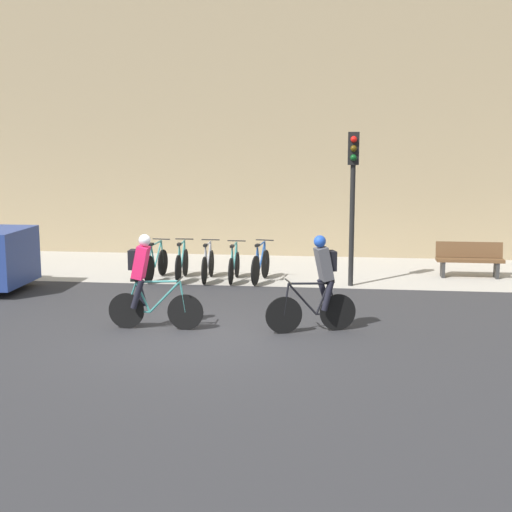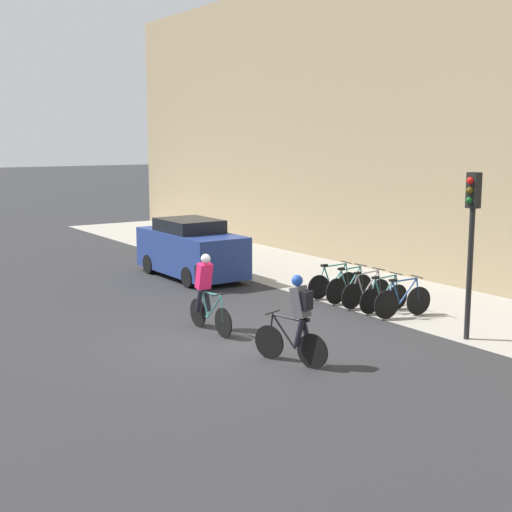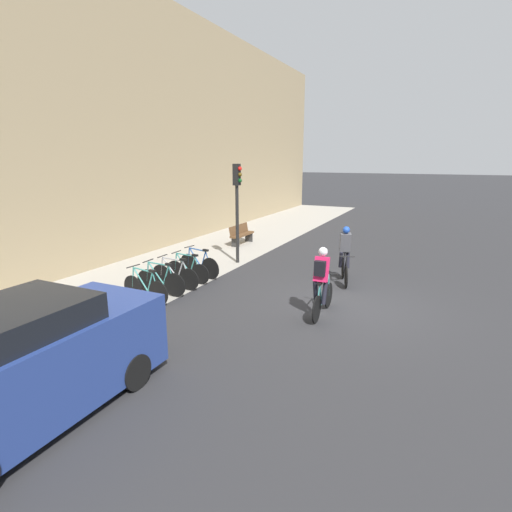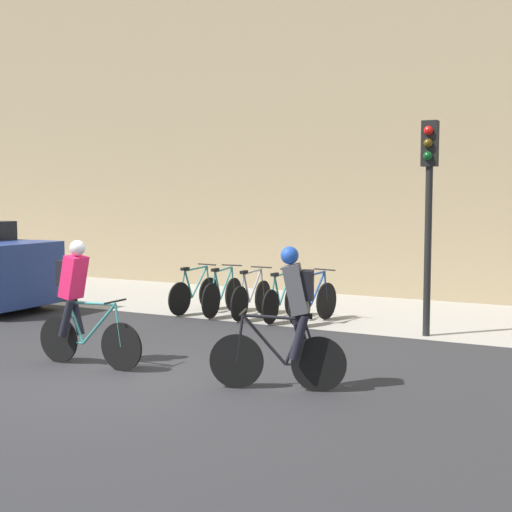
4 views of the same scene
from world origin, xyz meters
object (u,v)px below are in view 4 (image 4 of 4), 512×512
Objects in this scene: cyclist_grey at (291,315)px; traffic_light_pole at (429,188)px; parked_bike_2 at (252,297)px; parked_bike_4 at (313,301)px; cyclist_pink at (78,299)px; parked_bike_3 at (282,300)px; parked_bike_0 at (195,293)px; parked_bike_1 at (223,295)px.

traffic_light_pole reaches higher than cyclist_grey.
parked_bike_2 is at bearing 175.58° from traffic_light_pole.
parked_bike_4 reaches higher than parked_bike_2.
cyclist_grey is 1.07× the size of parked_bike_4.
cyclist_grey reaches higher than parked_bike_2.
cyclist_grey reaches higher than parked_bike_4.
cyclist_pink is 4.94m from parked_bike_4.
traffic_light_pole reaches higher than cyclist_pink.
traffic_light_pole is (2.86, -0.27, 2.13)m from parked_bike_3.
cyclist_pink is 1.11× the size of parked_bike_3.
parked_bike_0 is 1.32m from parked_bike_2.
traffic_light_pole reaches higher than parked_bike_0.
cyclist_grey is at bearing -46.46° from parked_bike_0.
cyclist_grey is 5.00m from parked_bike_3.
parked_bike_2 reaches higher than parked_bike_3.
traffic_light_pole is (2.20, -0.27, 2.11)m from parked_bike_4.
parked_bike_0 is 0.99× the size of parked_bike_4.
cyclist_pink is at bearing -131.28° from traffic_light_pole.
traffic_light_pole is (3.52, -0.27, 2.12)m from parked_bike_2.
parked_bike_1 reaches higher than parked_bike_3.
parked_bike_1 is 0.45× the size of traffic_light_pole.
parked_bike_4 is (1.98, 0.00, 0.01)m from parked_bike_1.
cyclist_pink reaches higher than parked_bike_3.
parked_bike_2 is at bearing -179.98° from parked_bike_3.
cyclist_grey reaches higher than parked_bike_3.
cyclist_pink is 0.49× the size of traffic_light_pole.
traffic_light_pole is (0.62, 4.17, 1.58)m from cyclist_grey.
parked_bike_2 is 4.12m from traffic_light_pole.
traffic_light_pole is (4.84, -0.27, 2.12)m from parked_bike_0.
cyclist_grey is at bearing -70.39° from parked_bike_4.
cyclist_grey is at bearing -51.29° from parked_bike_1.
parked_bike_0 is 0.66m from parked_bike_1.
parked_bike_3 is (1.98, -0.00, -0.01)m from parked_bike_0.
traffic_light_pole is at bearing -4.42° from parked_bike_2.
cyclist_grey is 1.06× the size of parked_bike_2.
parked_bike_4 is at bearing 109.61° from cyclist_grey.
parked_bike_3 is at bearing -0.03° from parked_bike_1.
cyclist_grey is at bearing -56.86° from parked_bike_2.
cyclist_pink is 4.76m from parked_bike_3.
parked_bike_0 is 0.45× the size of traffic_light_pole.
parked_bike_0 is at bearing 180.00° from parked_bike_3.
traffic_light_pole is at bearing -7.06° from parked_bike_4.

